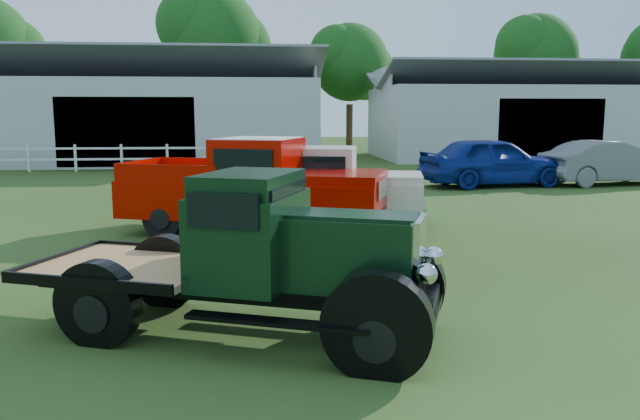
{
  "coord_description": "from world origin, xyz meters",
  "views": [
    {
      "loc": [
        -0.66,
        -8.45,
        2.56
      ],
      "look_at": [
        0.2,
        1.2,
        1.05
      ],
      "focal_mm": 35.0,
      "sensor_mm": 36.0,
      "label": 1
    }
  ],
  "objects_px": {
    "white_pickup": "(322,187)",
    "misc_car_blue": "(493,161)",
    "vintage_flatbed": "(243,254)",
    "red_pickup": "(254,186)",
    "misc_car_grey": "(608,163)"
  },
  "relations": [
    {
      "from": "white_pickup",
      "to": "misc_car_blue",
      "type": "xyz_separation_m",
      "value": [
        6.71,
        7.07,
        -0.0
      ]
    },
    {
      "from": "white_pickup",
      "to": "vintage_flatbed",
      "type": "bearing_deg",
      "value": -90.48
    },
    {
      "from": "red_pickup",
      "to": "white_pickup",
      "type": "relative_size",
      "value": 1.19
    },
    {
      "from": "red_pickup",
      "to": "white_pickup",
      "type": "bearing_deg",
      "value": 53.08
    },
    {
      "from": "vintage_flatbed",
      "to": "white_pickup",
      "type": "height_order",
      "value": "vintage_flatbed"
    },
    {
      "from": "red_pickup",
      "to": "misc_car_grey",
      "type": "distance_m",
      "value": 15.03
    },
    {
      "from": "misc_car_grey",
      "to": "misc_car_blue",
      "type": "bearing_deg",
      "value": 82.76
    },
    {
      "from": "misc_car_grey",
      "to": "vintage_flatbed",
      "type": "bearing_deg",
      "value": 130.39
    },
    {
      "from": "white_pickup",
      "to": "misc_car_grey",
      "type": "height_order",
      "value": "white_pickup"
    },
    {
      "from": "misc_car_blue",
      "to": "misc_car_grey",
      "type": "xyz_separation_m",
      "value": [
        4.33,
        0.08,
        -0.08
      ]
    },
    {
      "from": "red_pickup",
      "to": "misc_car_grey",
      "type": "bearing_deg",
      "value": 51.68
    },
    {
      "from": "white_pickup",
      "to": "misc_car_grey",
      "type": "bearing_deg",
      "value": 44.77
    },
    {
      "from": "vintage_flatbed",
      "to": "misc_car_blue",
      "type": "relative_size",
      "value": 0.93
    },
    {
      "from": "vintage_flatbed",
      "to": "misc_car_blue",
      "type": "xyz_separation_m",
      "value": [
        8.29,
        14.29,
        -0.07
      ]
    },
    {
      "from": "misc_car_grey",
      "to": "red_pickup",
      "type": "bearing_deg",
      "value": 114.79
    }
  ]
}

